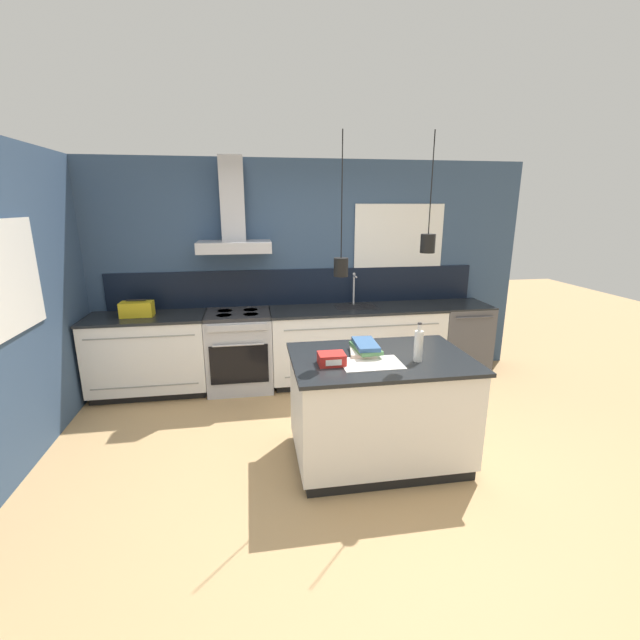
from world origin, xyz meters
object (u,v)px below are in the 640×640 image
object	(u,v)px
bottle_on_island	(418,345)
book_stack	(365,348)
dishwasher	(459,339)
oven_range	(240,350)
red_supply_box	(332,359)
yellow_toolbox	(137,309)

from	to	relation	value
bottle_on_island	book_stack	bearing A→B (deg)	148.06
dishwasher	book_stack	size ratio (longest dim) A/B	2.57
oven_range	dishwasher	world-z (taller)	same
red_supply_box	yellow_toolbox	distance (m)	2.54
book_stack	yellow_toolbox	xyz separation A→B (m)	(-2.13, 1.59, 0.03)
book_stack	oven_range	bearing A→B (deg)	123.70
bottle_on_island	book_stack	xyz separation A→B (m)	(-0.36, 0.23, -0.08)
red_supply_box	bottle_on_island	bearing A→B (deg)	-3.03
book_stack	red_supply_box	world-z (taller)	book_stack
bottle_on_island	book_stack	size ratio (longest dim) A/B	0.87
dishwasher	red_supply_box	world-z (taller)	red_supply_box
book_stack	red_supply_box	xyz separation A→B (m)	(-0.31, -0.19, -0.01)
bottle_on_island	book_stack	distance (m)	0.44
oven_range	bottle_on_island	xyz separation A→B (m)	(1.42, -1.81, 0.58)
bottle_on_island	red_supply_box	xyz separation A→B (m)	(-0.68, 0.04, -0.09)
book_stack	yellow_toolbox	distance (m)	2.66
bottle_on_island	yellow_toolbox	distance (m)	3.09
yellow_toolbox	oven_range	bearing A→B (deg)	-0.23
bottle_on_island	dishwasher	bearing A→B (deg)	54.29
red_supply_box	yellow_toolbox	world-z (taller)	yellow_toolbox
yellow_toolbox	red_supply_box	bearing A→B (deg)	-44.35
red_supply_box	book_stack	bearing A→B (deg)	31.55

